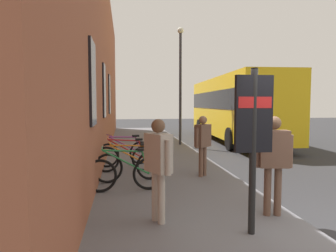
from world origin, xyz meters
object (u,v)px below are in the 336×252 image
pedestrian_crossing_street (203,140)px  pedestrian_near_bus (158,160)px  bicycle_end_of_row (130,166)px  transit_info_sign (253,125)px  city_bus (234,105)px  street_lamp (180,76)px  bicycle_mid_rack (125,173)px  bicycle_under_window (125,153)px  bicycle_nearest_sign (126,158)px  pedestrian_by_facade (273,155)px

pedestrian_crossing_street → pedestrian_near_bus: bearing=152.9°
bicycle_end_of_row → transit_info_sign: transit_info_sign is taller
city_bus → pedestrian_crossing_street: (-8.12, 3.86, -0.83)m
pedestrian_crossing_street → street_lamp: bearing=-5.2°
bicycle_mid_rack → street_lamp: street_lamp is taller
bicycle_mid_rack → bicycle_end_of_row: same height
bicycle_end_of_row → transit_info_sign: size_ratio=0.73×
bicycle_end_of_row → transit_info_sign: (-3.29, -1.69, 1.21)m
bicycle_under_window → pedestrian_near_bus: bearing=-173.6°
pedestrian_near_bus → city_bus: bearing=-25.9°
bicycle_mid_rack → pedestrian_near_bus: 2.00m
city_bus → street_lamp: bearing=119.7°
bicycle_end_of_row → bicycle_under_window: 1.95m
bicycle_nearest_sign → pedestrian_near_bus: pedestrian_near_bus is taller
bicycle_end_of_row → street_lamp: (6.51, -2.46, 2.77)m
transit_info_sign → pedestrian_near_bus: size_ratio=1.45×
bicycle_mid_rack → pedestrian_crossing_street: 2.37m
bicycle_under_window → pedestrian_by_facade: pedestrian_by_facade is taller
pedestrian_by_facade → pedestrian_near_bus: pedestrian_by_facade is taller
bicycle_nearest_sign → transit_info_sign: transit_info_sign is taller
pedestrian_crossing_street → pedestrian_near_bus: 3.29m
bicycle_end_of_row → pedestrian_by_facade: (-2.64, -2.35, 0.64)m
bicycle_under_window → transit_info_sign: (-5.23, -1.81, 1.21)m
bicycle_mid_rack → pedestrian_near_bus: pedestrian_near_bus is taller
bicycle_nearest_sign → street_lamp: (5.42, -2.55, 2.77)m
pedestrian_near_bus → street_lamp: bearing=-12.7°
bicycle_mid_rack → pedestrian_crossing_street: size_ratio=1.12×
bicycle_end_of_row → pedestrian_by_facade: size_ratio=1.04×
bicycle_nearest_sign → street_lamp: street_lamp is taller
bicycle_mid_rack → bicycle_nearest_sign: 1.92m
bicycle_mid_rack → pedestrian_by_facade: 3.13m
transit_info_sign → pedestrian_near_bus: bearing=64.1°
bicycle_under_window → city_bus: (6.45, -5.88, 1.41)m
pedestrian_by_facade → city_bus: bearing=-17.2°
bicycle_nearest_sign → street_lamp: bearing=-25.2°
pedestrian_by_facade → pedestrian_crossing_street: pedestrian_by_facade is taller
bicycle_nearest_sign → pedestrian_crossing_street: bearing=-112.3°
transit_info_sign → street_lamp: size_ratio=0.45×
bicycle_mid_rack → bicycle_under_window: 2.77m
pedestrian_crossing_street → street_lamp: (6.24, -0.56, 2.20)m
bicycle_end_of_row → street_lamp: size_ratio=0.33×
bicycle_nearest_sign → transit_info_sign: (-4.38, -1.78, 1.21)m
bicycle_nearest_sign → pedestrian_by_facade: 4.50m
bicycle_end_of_row → city_bus: (8.39, -5.76, 1.41)m
pedestrian_crossing_street → street_lamp: 6.64m
bicycle_mid_rack → bicycle_under_window: same height
bicycle_mid_rack → pedestrian_by_facade: size_ratio=1.05×
pedestrian_by_facade → pedestrian_near_bus: size_ratio=1.02×
transit_info_sign → city_bus: bearing=-19.2°
bicycle_end_of_row → city_bus: city_bus is taller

